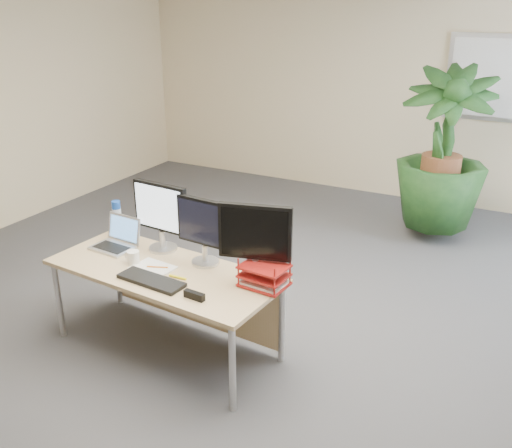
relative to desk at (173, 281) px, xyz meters
The scene contains 17 objects.
floor 0.71m from the desk, ahead, with size 8.00×8.00×0.00m, color #404045.
back_wall 4.18m from the desk, 83.23° to the left, with size 7.00×0.04×2.70m, color beige.
whiteboard 4.50m from the desk, 67.36° to the left, with size 1.30×0.04×0.95m.
desk is the anchor object (origin of this frame).
floor_plant 3.19m from the desk, 66.29° to the left, with size 0.84×0.84×1.50m, color #143715.
monitor_left 0.51m from the desk, 138.62° to the left, with size 0.47×0.21×0.52m.
monitor_right 0.47m from the desk, 32.79° to the left, with size 0.43×0.20×0.48m.
monitor_dark 0.77m from the desk, ahead, with size 0.48×0.22×0.54m.
laptop 0.58m from the desk, behind, with size 0.33×0.30×0.22m.
keyboard 0.32m from the desk, 82.45° to the right, with size 0.48×0.16×0.03m, color black.
coffee_mug 0.33m from the desk, 155.65° to the right, with size 0.13×0.09×0.10m.
spiral_notebook 0.20m from the desk, 123.52° to the right, with size 0.28×0.21×0.01m, color silver.
orange_pen 0.19m from the desk, 113.77° to the right, with size 0.01×0.01×0.15m, color orange.
yellow_highlighter 0.26m from the desk, 43.90° to the right, with size 0.02×0.02×0.13m, color yellow.
water_bottle 0.78m from the desk, 160.20° to the left, with size 0.07×0.07×0.28m.
letter_tray 0.75m from the desk, ahead, with size 0.32×0.25×0.14m.
stapler 0.55m from the desk, 39.01° to the right, with size 0.14×0.04×0.05m, color black.
Camera 1 is at (1.73, -3.00, 2.41)m, focal length 40.00 mm.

